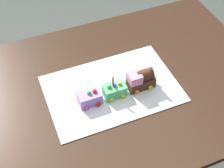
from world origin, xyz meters
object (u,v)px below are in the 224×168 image
(cake_locomotive, at_px, (141,79))
(cake_car_caboose_mint_green, at_px, (114,90))
(dining_table, at_px, (123,99))
(birthday_candle, at_px, (113,80))
(cake_car_hopper_lavender, at_px, (90,98))

(cake_locomotive, xyz_separation_m, cake_car_caboose_mint_green, (0.13, 0.00, -0.02))
(cake_locomotive, bearing_deg, dining_table, -35.06)
(cake_locomotive, relative_size, cake_car_caboose_mint_green, 1.40)
(cake_car_caboose_mint_green, distance_m, birthday_candle, 0.07)
(cake_car_caboose_mint_green, xyz_separation_m, birthday_candle, (0.01, 0.00, 0.07))
(cake_car_hopper_lavender, height_order, birthday_candle, birthday_candle)
(dining_table, distance_m, cake_car_caboose_mint_green, 0.16)
(cake_car_caboose_mint_green, distance_m, cake_car_hopper_lavender, 0.12)
(dining_table, relative_size, cake_car_hopper_lavender, 14.00)
(cake_locomotive, height_order, cake_car_caboose_mint_green, cake_locomotive)
(cake_car_caboose_mint_green, relative_size, birthday_candle, 1.85)
(cake_locomotive, distance_m, cake_car_hopper_lavender, 0.25)
(dining_table, relative_size, cake_car_caboose_mint_green, 14.00)
(dining_table, distance_m, cake_car_hopper_lavender, 0.24)
(cake_car_caboose_mint_green, height_order, birthday_candle, birthday_candle)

